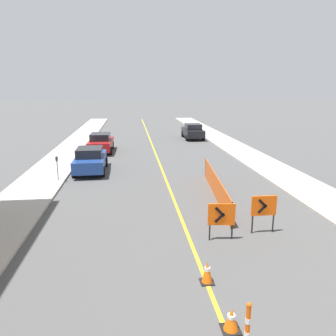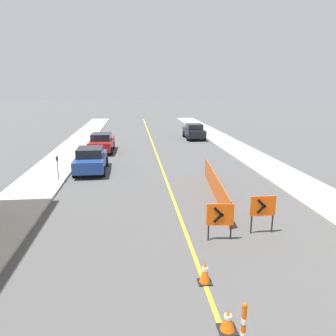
{
  "view_description": "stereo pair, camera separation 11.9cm",
  "coord_description": "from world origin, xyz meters",
  "px_view_note": "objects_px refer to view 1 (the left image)",
  "views": [
    {
      "loc": [
        -1.98,
        7.42,
        5.25
      ],
      "look_at": [
        -0.01,
        24.55,
        1.0
      ],
      "focal_mm": 35.0,
      "sensor_mm": 36.0,
      "label": 1
    },
    {
      "loc": [
        -1.86,
        7.4,
        5.25
      ],
      "look_at": [
        -0.01,
        24.55,
        1.0
      ],
      "focal_mm": 35.0,
      "sensor_mm": 36.0,
      "label": 2
    }
  ],
  "objects_px": {
    "parked_car_curb_mid": "(101,143)",
    "parked_car_curb_near": "(90,160)",
    "delineator_post_rear": "(247,334)",
    "arrow_barricade_primary": "(221,216)",
    "parking_meter_far_curb": "(57,163)",
    "arrow_barricade_secondary": "(264,207)",
    "parked_car_curb_far": "(193,131)",
    "traffic_cone_fifth": "(231,320)",
    "traffic_cone_farthest": "(207,272)"
  },
  "relations": [
    {
      "from": "delineator_post_rear",
      "to": "arrow_barricade_primary",
      "type": "relative_size",
      "value": 0.94
    },
    {
      "from": "delineator_post_rear",
      "to": "parked_car_curb_near",
      "type": "bearing_deg",
      "value": 107.05
    },
    {
      "from": "traffic_cone_fifth",
      "to": "arrow_barricade_secondary",
      "type": "distance_m",
      "value": 5.52
    },
    {
      "from": "parked_car_curb_far",
      "to": "parking_meter_far_curb",
      "type": "xyz_separation_m",
      "value": [
        -10.66,
        -15.19,
        0.31
      ]
    },
    {
      "from": "parking_meter_far_curb",
      "to": "parked_car_curb_far",
      "type": "bearing_deg",
      "value": 54.95
    },
    {
      "from": "arrow_barricade_secondary",
      "to": "parked_car_curb_mid",
      "type": "distance_m",
      "value": 18.09
    },
    {
      "from": "traffic_cone_fifth",
      "to": "parked_car_curb_far",
      "type": "bearing_deg",
      "value": 80.99
    },
    {
      "from": "arrow_barricade_secondary",
      "to": "parked_car_curb_far",
      "type": "height_order",
      "value": "parked_car_curb_far"
    },
    {
      "from": "arrow_barricade_primary",
      "to": "parking_meter_far_curb",
      "type": "relative_size",
      "value": 0.96
    },
    {
      "from": "arrow_barricade_secondary",
      "to": "parked_car_curb_near",
      "type": "bearing_deg",
      "value": 126.15
    },
    {
      "from": "delineator_post_rear",
      "to": "parking_meter_far_curb",
      "type": "relative_size",
      "value": 0.9
    },
    {
      "from": "traffic_cone_farthest",
      "to": "parked_car_curb_far",
      "type": "relative_size",
      "value": 0.15
    },
    {
      "from": "arrow_barricade_secondary",
      "to": "parking_meter_far_curb",
      "type": "height_order",
      "value": "parking_meter_far_curb"
    },
    {
      "from": "traffic_cone_farthest",
      "to": "traffic_cone_fifth",
      "type": "bearing_deg",
      "value": -86.7
    },
    {
      "from": "traffic_cone_fifth",
      "to": "traffic_cone_farthest",
      "type": "height_order",
      "value": "traffic_cone_farthest"
    },
    {
      "from": "parked_car_curb_far",
      "to": "parked_car_curb_mid",
      "type": "bearing_deg",
      "value": -144.05
    },
    {
      "from": "traffic_cone_fifth",
      "to": "arrow_barricade_secondary",
      "type": "bearing_deg",
      "value": 60.78
    },
    {
      "from": "traffic_cone_farthest",
      "to": "arrow_barricade_primary",
      "type": "xyz_separation_m",
      "value": [
        1.08,
        2.53,
        0.59
      ]
    },
    {
      "from": "traffic_cone_fifth",
      "to": "parked_car_curb_mid",
      "type": "distance_m",
      "value": 21.84
    },
    {
      "from": "delineator_post_rear",
      "to": "traffic_cone_fifth",
      "type": "bearing_deg",
      "value": 94.82
    },
    {
      "from": "parked_car_curb_near",
      "to": "arrow_barricade_primary",
      "type": "bearing_deg",
      "value": -62.39
    },
    {
      "from": "traffic_cone_farthest",
      "to": "parked_car_curb_mid",
      "type": "xyz_separation_m",
      "value": [
        -4.48,
        19.49,
        0.48
      ]
    },
    {
      "from": "traffic_cone_fifth",
      "to": "arrow_barricade_primary",
      "type": "relative_size",
      "value": 0.4
    },
    {
      "from": "arrow_barricade_primary",
      "to": "parking_meter_far_curb",
      "type": "distance_m",
      "value": 10.88
    },
    {
      "from": "traffic_cone_fifth",
      "to": "delineator_post_rear",
      "type": "xyz_separation_m",
      "value": [
        0.07,
        -0.78,
        0.28
      ]
    },
    {
      "from": "parked_car_curb_far",
      "to": "arrow_barricade_secondary",
      "type": "bearing_deg",
      "value": -93.61
    },
    {
      "from": "arrow_barricade_primary",
      "to": "parked_car_curb_mid",
      "type": "relative_size",
      "value": 0.31
    },
    {
      "from": "arrow_barricade_primary",
      "to": "arrow_barricade_secondary",
      "type": "distance_m",
      "value": 1.75
    },
    {
      "from": "traffic_cone_fifth",
      "to": "parking_meter_far_curb",
      "type": "height_order",
      "value": "parking_meter_far_curb"
    },
    {
      "from": "arrow_barricade_secondary",
      "to": "parked_car_curb_near",
      "type": "relative_size",
      "value": 0.33
    },
    {
      "from": "arrow_barricade_secondary",
      "to": "parked_car_curb_mid",
      "type": "xyz_separation_m",
      "value": [
        -7.25,
        16.57,
        -0.19
      ]
    },
    {
      "from": "arrow_barricade_primary",
      "to": "parked_car_curb_far",
      "type": "bearing_deg",
      "value": 87.37
    },
    {
      "from": "arrow_barricade_primary",
      "to": "parked_car_curb_near",
      "type": "relative_size",
      "value": 0.31
    },
    {
      "from": "traffic_cone_farthest",
      "to": "parking_meter_far_curb",
      "type": "bearing_deg",
      "value": 120.03
    },
    {
      "from": "parked_car_curb_mid",
      "to": "parked_car_curb_near",
      "type": "bearing_deg",
      "value": -89.43
    },
    {
      "from": "delineator_post_rear",
      "to": "arrow_barricade_secondary",
      "type": "bearing_deg",
      "value": 64.88
    },
    {
      "from": "traffic_cone_farthest",
      "to": "arrow_barricade_secondary",
      "type": "relative_size",
      "value": 0.45
    },
    {
      "from": "traffic_cone_fifth",
      "to": "delineator_post_rear",
      "type": "distance_m",
      "value": 0.83
    },
    {
      "from": "arrow_barricade_primary",
      "to": "parked_car_curb_near",
      "type": "xyz_separation_m",
      "value": [
        -5.66,
        10.33,
        -0.11
      ]
    },
    {
      "from": "traffic_cone_farthest",
      "to": "delineator_post_rear",
      "type": "distance_m",
      "value": 2.65
    },
    {
      "from": "parked_car_curb_near",
      "to": "parked_car_curb_mid",
      "type": "distance_m",
      "value": 6.64
    },
    {
      "from": "arrow_barricade_secondary",
      "to": "parked_car_curb_mid",
      "type": "relative_size",
      "value": 0.33
    },
    {
      "from": "parked_car_curb_near",
      "to": "parked_car_curb_far",
      "type": "relative_size",
      "value": 1.0
    },
    {
      "from": "traffic_cone_fifth",
      "to": "parked_car_curb_mid",
      "type": "bearing_deg",
      "value": 102.12
    },
    {
      "from": "traffic_cone_fifth",
      "to": "parked_car_curb_near",
      "type": "bearing_deg",
      "value": 107.67
    },
    {
      "from": "arrow_barricade_secondary",
      "to": "parked_car_curb_far",
      "type": "relative_size",
      "value": 0.33
    },
    {
      "from": "parking_meter_far_curb",
      "to": "traffic_cone_farthest",
      "type": "bearing_deg",
      "value": -59.97
    },
    {
      "from": "parked_car_curb_mid",
      "to": "parked_car_curb_far",
      "type": "distance_m",
      "value": 10.99
    },
    {
      "from": "arrow_barricade_primary",
      "to": "parked_car_curb_near",
      "type": "distance_m",
      "value": 11.78
    },
    {
      "from": "traffic_cone_fifth",
      "to": "parked_car_curb_far",
      "type": "height_order",
      "value": "parked_car_curb_far"
    }
  ]
}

